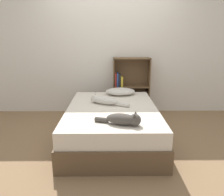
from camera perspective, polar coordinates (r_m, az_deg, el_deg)
ground_plane at (r=3.38m, az=0.02°, el=-10.55°), size 8.00×8.00×0.00m
wall_back at (r=4.36m, az=-0.15°, el=12.46°), size 8.00×0.06×2.50m
bed at (r=3.28m, az=0.02°, el=-6.66°), size 1.33×1.87×0.50m
pillow at (r=3.87m, az=2.18°, el=1.74°), size 0.52×0.36×0.12m
cat_light at (r=3.33m, az=-1.98°, el=-0.63°), size 0.60×0.36×0.14m
cat_dark at (r=2.56m, az=3.17°, el=-5.57°), size 0.55×0.26×0.16m
bookshelf at (r=4.34m, az=4.62°, el=3.34°), size 0.70×0.26×1.11m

